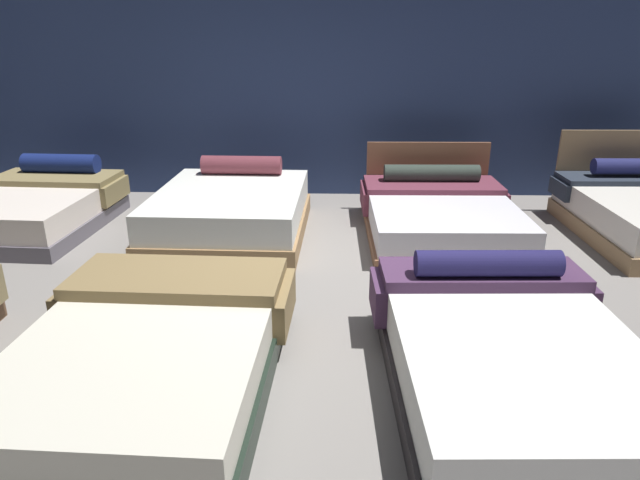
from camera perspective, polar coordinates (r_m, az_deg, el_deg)
ground_plane at (r=4.95m, az=1.25°, el=-5.48°), size 18.00×18.00×0.02m
showroom_back_wall at (r=7.71m, az=1.61°, el=17.42°), size 18.00×0.06×3.50m
bed_1 at (r=3.80m, az=-16.86°, el=-11.08°), size 1.67×2.21×0.51m
bed_2 at (r=3.76m, az=18.78°, el=-11.31°), size 1.61×2.20×0.71m
bed_4 at (r=7.25m, az=-27.00°, el=2.93°), size 1.60×2.01×0.73m
bed_5 at (r=6.36m, az=-9.01°, el=2.90°), size 1.68×2.09×0.74m
bed_6 at (r=6.45m, az=12.04°, el=2.60°), size 1.70×2.11×0.87m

